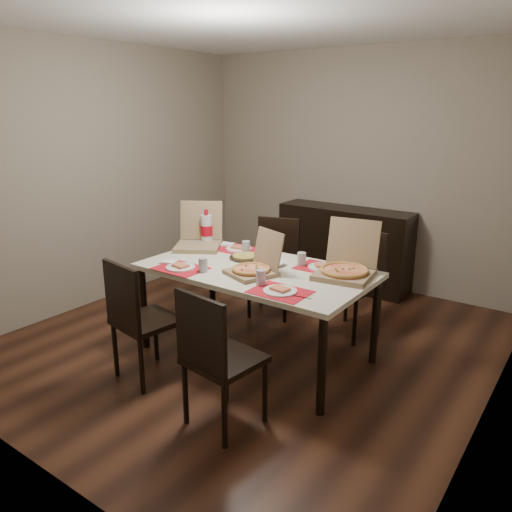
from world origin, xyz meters
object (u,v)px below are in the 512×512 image
Objects in this scene: chair_near_right at (216,355)px; chair_far_right at (357,278)px; pizza_box_center at (254,267)px; chair_far_left at (275,262)px; dip_bowl at (277,264)px; dining_table at (256,276)px; sideboard at (344,247)px; chair_near_left at (138,316)px; soda_bottle at (207,230)px.

chair_near_right is 1.85m from chair_far_right.
pizza_box_center is (-0.39, -1.02, 0.29)m from chair_far_right.
dip_bowl is at bearing -55.40° from chair_far_left.
chair_far_left is 0.86m from chair_far_right.
dip_bowl is (-0.37, -0.74, 0.25)m from chair_far_right.
chair_near_right and chair_far_right have the same top height.
dining_table is 13.71× the size of dip_bowl.
chair_near_right is at bearing -76.05° from dip_bowl.
sideboard is at bearing 96.79° from pizza_box_center.
chair_near_right is (0.37, -0.95, -0.17)m from dining_table.
chair_far_left is (-0.77, 1.82, 0.00)m from chair_near_right.
pizza_box_center reaches higher than chair_far_right.
dining_table is 0.97m from chair_far_left.
sideboard is 1.61× the size of chair_far_left.
dip_bowl is at bearing 59.88° from chair_near_left.
dip_bowl is (0.49, -0.71, 0.25)m from chair_far_left.
chair_near_left is 1.00× the size of chair_far_right.
dining_table is 0.88m from soda_bottle.
pizza_box_center is 0.98m from soda_bottle.
sideboard is at bearing 83.92° from chair_near_left.
dining_table is 1.03m from chair_near_right.
dining_table is 5.50× the size of soda_bottle.
sideboard is 1.61× the size of chair_near_left.
chair_far_right reaches higher than sideboard.
chair_near_left is 1.69m from chair_far_left.
pizza_box_center is at bearing -27.50° from soda_bottle.
chair_near_right is at bearing -70.04° from pizza_box_center.
chair_far_left is 7.09× the size of dip_bowl.
soda_bottle is at bearing 152.50° from pizza_box_center.
dining_table is at bearing 60.35° from chair_near_left.
chair_far_right is at bearing 87.12° from chair_near_right.
pizza_box_center is at bearing -94.71° from dip_bowl.
dining_table is 1.94× the size of chair_far_left.
chair_near_left is (-0.30, -2.78, 0.06)m from sideboard.
chair_near_left is at bearing -118.54° from chair_far_right.
chair_far_left is at bearing -101.52° from sideboard.
dip_bowl is 0.40× the size of soda_bottle.
soda_bottle reaches higher than dip_bowl.
chair_near_left is at bearing -128.10° from pizza_box_center.
sideboard is at bearing 78.48° from chair_far_left.
chair_far_right is (0.86, 0.03, 0.00)m from chair_far_left.
chair_far_right is 2.84× the size of soda_bottle.
sideboard reaches higher than dining_table.
chair_near_right is at bearing -8.51° from chair_near_left.
pizza_box_center is at bearing 109.96° from chair_near_right.
chair_near_left is 1.96m from chair_far_right.
pizza_box_center is (0.54, 0.69, 0.29)m from chair_near_left.
chair_far_right is 7.09× the size of dip_bowl.
chair_near_right is (0.84, -0.13, 0.00)m from chair_near_left.
dining_table is 1.94× the size of chair_near_left.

